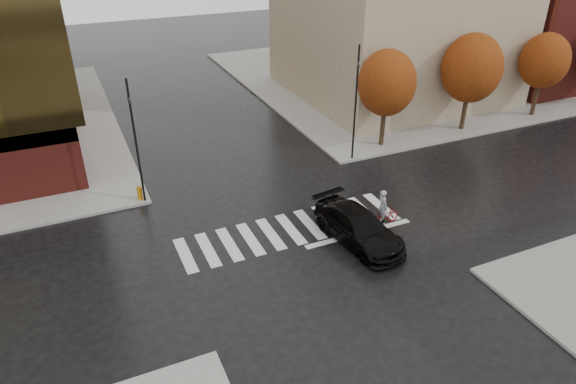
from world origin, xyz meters
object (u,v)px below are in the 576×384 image
at_px(cyclist, 383,213).
at_px(fire_hydrant, 140,192).
at_px(sedan, 358,227).
at_px(traffic_light_ne, 356,96).
at_px(traffic_light_nw, 135,135).

bearing_deg(cyclist, fire_hydrant, 57.92).
bearing_deg(fire_hydrant, sedan, -42.36).
xyz_separation_m(sedan, cyclist, (1.95, 0.80, -0.11)).
bearing_deg(traffic_light_ne, traffic_light_nw, -8.59).
distance_m(cyclist, fire_hydrant, 13.36).
bearing_deg(traffic_light_nw, traffic_light_ne, 75.20).
distance_m(traffic_light_nw, traffic_light_ne, 13.34).
height_order(sedan, cyclist, cyclist).
height_order(cyclist, traffic_light_nw, traffic_light_nw).
relative_size(sedan, traffic_light_ne, 0.75).
distance_m(sedan, traffic_light_nw, 12.47).
distance_m(traffic_light_ne, fire_hydrant, 14.04).
relative_size(traffic_light_nw, fire_hydrant, 8.30).
relative_size(traffic_light_ne, fire_hydrant, 8.74).
distance_m(cyclist, traffic_light_nw, 13.51).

